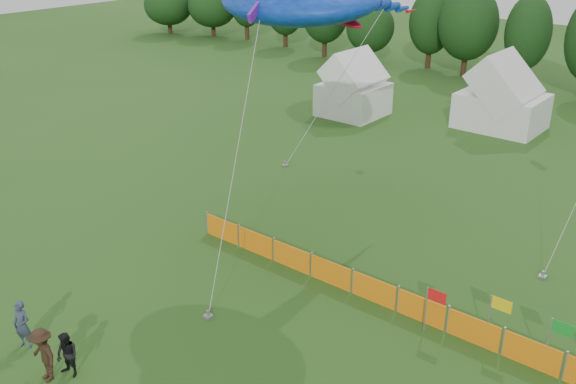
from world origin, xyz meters
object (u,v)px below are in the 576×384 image
Objects in this scene: tent_right at (503,100)px; spectator_c at (43,355)px; spectator_a at (22,325)px; barrier_fence at (397,299)px; tent_left at (354,89)px; spectator_b at (67,355)px.

tent_right is 2.92× the size of spectator_c.
spectator_c is (-0.84, -34.03, -1.02)m from tent_right.
barrier_fence is at bearing 30.03° from spectator_a.
spectator_a is 2.11m from spectator_c.
barrier_fence is 13.15m from spectator_a.
tent_left reaches higher than barrier_fence.
tent_right reaches higher than spectator_a.
spectator_a is 0.95× the size of spectator_c.
spectator_a is at bearing -94.94° from tent_right.
tent_left reaches higher than spectator_a.
tent_right reaches higher than spectator_c.
spectator_a is at bearing 174.22° from spectator_b.
spectator_c is at bearing -31.35° from spectator_a.
tent_left is 25.16m from barrier_fence.
spectator_c is (-0.40, -0.57, 0.16)m from spectator_b.
tent_right is 33.48m from spectator_b.
spectator_a reaches higher than barrier_fence.
tent_left is 2.26× the size of spectator_c.
tent_left is 10.26m from tent_right.
spectator_a is (6.62, -29.75, -1.00)m from tent_left.
spectator_b is at bearing 60.77° from spectator_c.
tent_left is 2.38× the size of spectator_a.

